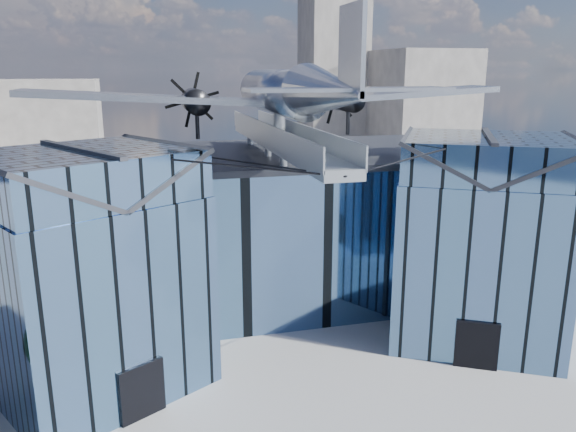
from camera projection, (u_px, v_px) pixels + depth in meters
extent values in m
plane|color=gray|center=(297.00, 348.00, 31.71)|extent=(120.00, 120.00, 0.00)
cube|color=#4D729D|center=(262.00, 226.00, 38.93)|extent=(28.00, 14.00, 9.50)
cube|color=#2A2C32|center=(262.00, 155.00, 37.68)|extent=(28.00, 14.00, 0.40)
cube|color=#4D729D|center=(93.00, 294.00, 26.99)|extent=(11.79, 11.43, 9.50)
cube|color=#4D729D|center=(82.00, 175.00, 25.51)|extent=(11.56, 11.20, 2.20)
cube|color=#2A2C32|center=(31.00, 181.00, 23.98)|extent=(7.98, 9.23, 2.40)
cube|color=#2A2C32|center=(127.00, 169.00, 27.04)|extent=(7.98, 9.23, 2.40)
cube|color=#2A2C32|center=(80.00, 149.00, 25.22)|extent=(4.30, 7.10, 0.18)
cube|color=black|center=(142.00, 391.00, 25.07)|extent=(2.03, 1.32, 2.60)
cube|color=black|center=(173.00, 271.00, 30.05)|extent=(0.34, 0.34, 9.50)
cube|color=#4D729D|center=(478.00, 258.00, 32.16)|extent=(11.79, 11.43, 9.50)
cube|color=#4D729D|center=(487.00, 157.00, 30.69)|extent=(11.56, 11.20, 2.20)
cube|color=#2A2C32|center=(445.00, 155.00, 31.26)|extent=(7.98, 9.23, 2.40)
cube|color=#2A2C32|center=(531.00, 159.00, 30.12)|extent=(7.98, 9.23, 2.40)
cube|color=#2A2C32|center=(489.00, 136.00, 30.40)|extent=(4.30, 7.10, 0.18)
cube|color=black|center=(477.00, 345.00, 29.25)|extent=(2.03, 1.32, 2.60)
cube|color=black|center=(399.00, 252.00, 33.31)|extent=(0.34, 0.34, 9.50)
cube|color=#979DA4|center=(281.00, 144.00, 32.18)|extent=(1.80, 21.00, 0.50)
cube|color=#979DA4|center=(266.00, 133.00, 31.80)|extent=(0.08, 21.00, 1.10)
cube|color=#979DA4|center=(296.00, 132.00, 32.24)|extent=(0.08, 21.00, 1.10)
cylinder|color=#979DA4|center=(250.00, 137.00, 41.24)|extent=(0.44, 0.44, 1.35)
cylinder|color=#979DA4|center=(268.00, 148.00, 35.63)|extent=(0.44, 0.44, 1.35)
cylinder|color=#979DA4|center=(284.00, 157.00, 31.89)|extent=(0.44, 0.44, 1.35)
cylinder|color=#979DA4|center=(279.00, 126.00, 32.41)|extent=(0.70, 0.70, 1.40)
cylinder|color=black|center=(204.00, 163.00, 23.80)|extent=(10.55, 6.08, 0.69)
cylinder|color=black|center=(428.00, 154.00, 26.38)|extent=(10.55, 6.08, 0.69)
cylinder|color=black|center=(236.00, 161.00, 29.71)|extent=(6.09, 17.04, 1.19)
cylinder|color=black|center=(342.00, 157.00, 31.19)|extent=(6.09, 17.04, 1.19)
cylinder|color=#A5AAB1|center=(279.00, 92.00, 31.92)|extent=(2.50, 11.00, 2.50)
sphere|color=#A5AAB1|center=(259.00, 89.00, 37.07)|extent=(2.50, 2.50, 2.50)
cube|color=black|center=(262.00, 78.00, 35.96)|extent=(1.60, 1.40, 0.50)
cone|color=#A5AAB1|center=(331.00, 93.00, 23.42)|extent=(2.50, 7.00, 2.50)
cube|color=#A5AAB1|center=(352.00, 51.00, 20.87)|extent=(0.18, 2.40, 3.40)
cube|color=#A5AAB1|center=(350.00, 89.00, 21.31)|extent=(8.00, 1.80, 0.14)
cube|color=#A5AAB1|center=(153.00, 98.00, 31.21)|extent=(14.00, 3.20, 1.08)
cylinder|color=black|center=(195.00, 101.00, 32.42)|extent=(1.44, 3.20, 1.44)
cone|color=black|center=(192.00, 100.00, 34.11)|extent=(0.70, 0.70, 0.70)
cube|color=black|center=(192.00, 100.00, 34.25)|extent=(1.05, 0.06, 3.33)
cube|color=black|center=(192.00, 100.00, 34.25)|extent=(2.53, 0.06, 2.53)
cube|color=black|center=(192.00, 100.00, 34.25)|extent=(3.33, 0.06, 1.05)
cylinder|color=black|center=(197.00, 124.00, 32.17)|extent=(0.24, 0.24, 1.75)
cube|color=#A5AAB1|center=(385.00, 95.00, 34.66)|extent=(14.00, 3.20, 1.08)
cylinder|color=black|center=(345.00, 99.00, 34.69)|extent=(1.44, 3.20, 1.44)
cone|color=black|center=(335.00, 98.00, 36.37)|extent=(0.70, 0.70, 0.70)
cube|color=black|center=(335.00, 98.00, 36.52)|extent=(1.05, 0.06, 3.33)
cube|color=black|center=(335.00, 98.00, 36.52)|extent=(2.53, 0.06, 2.53)
cube|color=black|center=(335.00, 98.00, 36.52)|extent=(3.33, 0.06, 1.05)
cylinder|color=black|center=(348.00, 120.00, 34.44)|extent=(0.24, 0.24, 1.75)
cube|color=gray|center=(419.00, 114.00, 82.24)|extent=(12.00, 14.00, 18.00)
cube|color=gray|center=(48.00, 132.00, 76.48)|extent=(14.00, 10.00, 14.00)
cube|color=gray|center=(333.00, 85.00, 88.13)|extent=(9.00, 9.00, 26.00)
cylinder|color=black|center=(541.00, 284.00, 37.59)|extent=(0.45, 0.45, 2.66)
sphere|color=#284F1B|center=(545.00, 250.00, 36.99)|extent=(4.21, 4.21, 3.48)
cylinder|color=black|center=(518.00, 239.00, 47.41)|extent=(0.45, 0.45, 2.81)
sphere|color=#284F1B|center=(521.00, 210.00, 46.77)|extent=(4.22, 4.22, 3.68)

